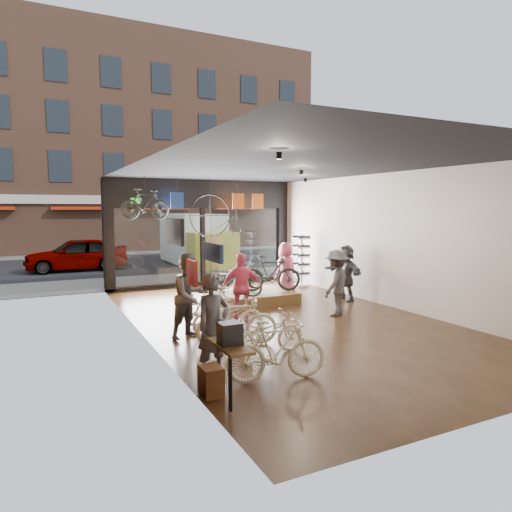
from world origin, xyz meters
TOP-DOWN VIEW (x-y plane):
  - ground_plane at (0.00, 0.00)m, footprint 7.00×12.00m
  - ceiling at (0.00, 0.00)m, footprint 7.00×12.00m
  - wall_left at (-3.52, 0.00)m, footprint 0.04×12.00m
  - wall_right at (3.52, 0.00)m, footprint 0.04×12.00m
  - wall_back at (0.00, -6.02)m, footprint 7.00×0.04m
  - storefront at (0.00, 6.00)m, footprint 7.00×0.26m
  - exit_sign at (-2.40, 5.88)m, footprint 0.35×0.06m
  - street_road at (0.00, 15.00)m, footprint 30.00×18.00m
  - sidewalk_near at (0.00, 7.20)m, footprint 30.00×2.40m
  - sidewalk_far at (0.00, 19.00)m, footprint 30.00×2.00m
  - opposite_building at (0.00, 21.50)m, footprint 26.00×5.00m
  - street_car at (-3.86, 12.00)m, footprint 4.35×1.75m
  - box_truck at (1.57, 11.00)m, footprint 2.13×6.38m
  - floor_bike_1 at (-2.11, -3.53)m, footprint 1.74×0.76m
  - floor_bike_2 at (-1.66, -2.26)m, footprint 1.59×0.57m
  - floor_bike_3 at (-1.92, -1.49)m, footprint 1.74×0.88m
  - floor_bike_4 at (-1.79, -0.69)m, footprint 1.65×0.77m
  - floor_bike_5 at (-1.74, 0.42)m, footprint 1.59×0.74m
  - display_platform at (0.23, 2.32)m, footprint 2.40×1.80m
  - display_bike_left at (-0.56, 1.91)m, footprint 1.76×1.39m
  - display_bike_mid at (0.79, 2.17)m, footprint 1.88×1.10m
  - display_bike_right at (0.07, 2.94)m, footprint 1.65×0.87m
  - customer_0 at (-3.00, -2.97)m, footprint 0.74×0.60m
  - customer_1 at (-2.61, -0.53)m, footprint 1.10×1.01m
  - customer_2 at (-1.00, 0.31)m, footprint 1.08×0.75m
  - customer_3 at (1.46, -0.22)m, footprint 1.29×1.14m
  - customer_4 at (1.71, 2.85)m, footprint 0.96×0.77m
  - customer_5 at (2.91, 1.28)m, footprint 0.60×1.60m
  - sunglasses_rack at (2.95, 3.92)m, footprint 0.65×0.58m
  - wall_merch at (-3.38, -3.50)m, footprint 0.40×2.40m
  - penny_farthing at (0.05, 4.51)m, footprint 1.81×0.06m
  - hung_bike at (-2.46, 4.20)m, footprint 1.64×0.78m
  - jersey_left at (-1.17, 5.20)m, footprint 0.45×0.03m
  - jersey_mid at (1.08, 5.20)m, footprint 0.45×0.03m
  - jersey_right at (1.86, 5.20)m, footprint 0.45×0.03m

SIDE VIEW (x-z plane):
  - ground_plane at x=0.00m, z-range -0.04..0.00m
  - street_road at x=0.00m, z-range -0.02..0.00m
  - sidewalk_near at x=0.00m, z-range 0.00..0.12m
  - sidewalk_far at x=0.00m, z-range 0.00..0.12m
  - display_platform at x=0.23m, z-range 0.00..0.30m
  - floor_bike_2 at x=-1.66m, z-range 0.00..0.83m
  - floor_bike_4 at x=-1.79m, z-range 0.00..0.83m
  - floor_bike_5 at x=-1.74m, z-range 0.00..0.92m
  - floor_bike_3 at x=-1.92m, z-range 0.00..1.01m
  - floor_bike_1 at x=-2.11m, z-range 0.00..1.01m
  - display_bike_right at x=0.07m, z-range 0.30..1.12m
  - street_car at x=-3.86m, z-range 0.00..1.48m
  - display_bike_left at x=-0.56m, z-range 0.30..1.19m
  - display_bike_mid at x=0.79m, z-range 0.30..1.39m
  - customer_5 at x=2.91m, z-range 0.00..1.70m
  - customer_4 at x=1.71m, z-range 0.00..1.70m
  - customer_2 at x=-1.00m, z-range 0.00..1.70m
  - customer_3 at x=1.46m, z-range 0.00..1.73m
  - customer_0 at x=-3.00m, z-range 0.00..1.76m
  - customer_1 at x=-2.61m, z-range 0.00..1.84m
  - sunglasses_rack at x=2.95m, z-range 0.00..1.86m
  - box_truck at x=1.57m, z-range 0.00..2.51m
  - wall_merch at x=-3.38m, z-range 0.00..2.60m
  - wall_left at x=-3.52m, z-range 0.00..3.80m
  - wall_right at x=3.52m, z-range 0.00..3.80m
  - wall_back at x=0.00m, z-range 0.00..3.80m
  - storefront at x=0.00m, z-range 0.00..3.80m
  - penny_farthing at x=0.05m, z-range 1.77..3.23m
  - hung_bike at x=-2.46m, z-range 2.45..3.40m
  - exit_sign at x=-2.40m, z-range 2.96..3.14m
  - jersey_left at x=-1.17m, z-range 2.77..3.32m
  - jersey_mid at x=1.08m, z-range 2.77..3.32m
  - jersey_right at x=1.86m, z-range 2.77..3.32m
  - ceiling at x=0.00m, z-range 3.80..3.84m
  - opposite_building at x=0.00m, z-range 0.00..14.00m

